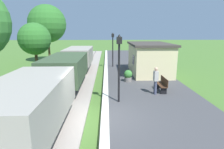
# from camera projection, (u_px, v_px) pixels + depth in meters

# --- Properties ---
(ground_plane) EXTENTS (160.00, 160.00, 0.00)m
(ground_plane) POSITION_uv_depth(u_px,v_px,m) (97.00, 121.00, 8.77)
(ground_plane) COLOR #47702D
(platform_slab) EXTENTS (6.00, 60.00, 0.25)m
(platform_slab) POSITION_uv_depth(u_px,v_px,m) (165.00, 118.00, 8.83)
(platform_slab) COLOR #424244
(platform_slab) RESTS_ON ground
(platform_edge_stripe) EXTENTS (0.36, 60.00, 0.01)m
(platform_edge_stripe) POSITION_uv_depth(u_px,v_px,m) (105.00, 116.00, 8.73)
(platform_edge_stripe) COLOR silver
(platform_edge_stripe) RESTS_ON platform_slab
(track_ballast) EXTENTS (3.80, 60.00, 0.12)m
(track_ballast) POSITION_uv_depth(u_px,v_px,m) (45.00, 121.00, 8.70)
(track_ballast) COLOR #9E9389
(track_ballast) RESTS_ON ground
(rail_near) EXTENTS (0.07, 60.00, 0.14)m
(rail_near) POSITION_uv_depth(u_px,v_px,m) (60.00, 118.00, 8.69)
(rail_near) COLOR slate
(rail_near) RESTS_ON track_ballast
(rail_far) EXTENTS (0.07, 60.00, 0.14)m
(rail_far) POSITION_uv_depth(u_px,v_px,m) (29.00, 118.00, 8.65)
(rail_far) COLOR slate
(rail_far) RESTS_ON track_ballast
(freight_train) EXTENTS (2.50, 19.40, 2.12)m
(freight_train) POSITION_uv_depth(u_px,v_px,m) (66.00, 70.00, 13.27)
(freight_train) COLOR gray
(freight_train) RESTS_ON rail_near
(station_hut) EXTENTS (3.50, 5.80, 2.78)m
(station_hut) POSITION_uv_depth(u_px,v_px,m) (149.00, 58.00, 17.30)
(station_hut) COLOR beige
(station_hut) RESTS_ON platform_slab
(bench_near_hut) EXTENTS (0.42, 1.50, 0.91)m
(bench_near_hut) POSITION_uv_depth(u_px,v_px,m) (162.00, 84.00, 12.25)
(bench_near_hut) COLOR #422819
(bench_near_hut) RESTS_ON platform_slab
(bench_down_platform) EXTENTS (0.42, 1.50, 0.91)m
(bench_down_platform) POSITION_uv_depth(u_px,v_px,m) (138.00, 61.00, 21.95)
(bench_down_platform) COLOR #422819
(bench_down_platform) RESTS_ON platform_slab
(person_waiting) EXTENTS (0.25, 0.38, 1.71)m
(person_waiting) POSITION_uv_depth(u_px,v_px,m) (156.00, 80.00, 11.58)
(person_waiting) COLOR #474C66
(person_waiting) RESTS_ON platform_slab
(potted_planter) EXTENTS (0.64, 0.64, 0.92)m
(potted_planter) POSITION_uv_depth(u_px,v_px,m) (128.00, 76.00, 14.58)
(potted_planter) COLOR slate
(potted_planter) RESTS_ON platform_slab
(lamp_post_near) EXTENTS (0.28, 0.28, 3.70)m
(lamp_post_near) POSITION_uv_depth(u_px,v_px,m) (119.00, 56.00, 9.92)
(lamp_post_near) COLOR black
(lamp_post_near) RESTS_ON platform_slab
(lamp_post_far) EXTENTS (0.28, 0.28, 3.70)m
(lamp_post_far) POSITION_uv_depth(u_px,v_px,m) (113.00, 43.00, 20.19)
(lamp_post_far) COLOR black
(lamp_post_far) RESTS_ON platform_slab
(tree_trackside_far) EXTENTS (3.01, 3.01, 4.87)m
(tree_trackside_far) POSITION_uv_depth(u_px,v_px,m) (35.00, 39.00, 17.71)
(tree_trackside_far) COLOR #4C3823
(tree_trackside_far) RESTS_ON ground
(tree_field_left) EXTENTS (4.80, 4.80, 7.39)m
(tree_field_left) POSITION_uv_depth(u_px,v_px,m) (47.00, 24.00, 24.13)
(tree_field_left) COLOR #4C3823
(tree_field_left) RESTS_ON ground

